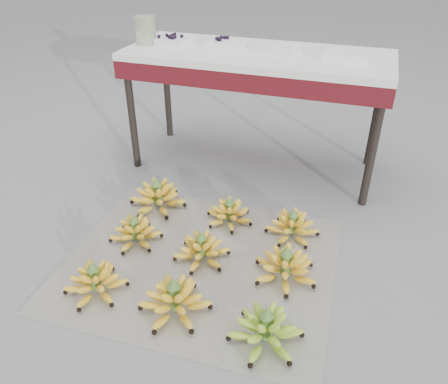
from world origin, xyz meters
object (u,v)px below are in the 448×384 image
(bunch_mid_left, at_px, (135,232))
(bunch_back_left, at_px, (158,197))
(bunch_front_right, at_px, (266,330))
(bunch_mid_center, at_px, (202,250))
(tray_left, at_px, (226,44))
(bunch_front_left, at_px, (95,282))
(newspaper_mat, at_px, (200,262))
(bunch_back_right, at_px, (292,227))
(glass_jar, at_px, (145,30))
(vendor_table, at_px, (257,66))
(bunch_back_center, at_px, (229,213))
(bunch_mid_right, at_px, (285,267))
(tray_far_right, at_px, (346,55))
(tray_far_left, at_px, (171,40))
(bunch_front_center, at_px, (175,300))
(tray_right, at_px, (279,48))

(bunch_mid_left, distance_m, bunch_back_left, 0.32)
(bunch_front_right, xyz_separation_m, bunch_mid_center, (-0.40, 0.37, -0.01))
(tray_left, bearing_deg, bunch_front_left, -95.35)
(newspaper_mat, height_order, bunch_back_left, bunch_back_left)
(newspaper_mat, height_order, bunch_back_right, bunch_back_right)
(bunch_mid_center, relative_size, bunch_back_left, 0.85)
(bunch_front_left, height_order, bunch_front_right, bunch_front_right)
(bunch_back_right, distance_m, glass_jar, 1.48)
(bunch_front_right, relative_size, vendor_table, 0.19)
(bunch_back_center, distance_m, glass_jar, 1.24)
(glass_jar, bearing_deg, bunch_back_left, -63.09)
(bunch_mid_right, relative_size, tray_far_right, 1.43)
(bunch_back_center, xyz_separation_m, tray_far_right, (0.44, 0.68, 0.70))
(bunch_mid_left, bearing_deg, tray_far_left, 97.73)
(bunch_mid_right, distance_m, tray_left, 1.40)
(vendor_table, bearing_deg, bunch_front_left, -103.90)
(bunch_mid_right, bearing_deg, bunch_back_left, 141.92)
(tray_left, height_order, glass_jar, glass_jar)
(bunch_back_left, relative_size, vendor_table, 0.24)
(newspaper_mat, xyz_separation_m, bunch_front_left, (-0.36, -0.32, 0.06))
(bunch_back_right, relative_size, tray_left, 1.31)
(tray_far_left, xyz_separation_m, tray_left, (0.34, 0.02, -0.00))
(tray_far_left, xyz_separation_m, glass_jar, (-0.15, -0.05, 0.06))
(bunch_front_center, bearing_deg, bunch_front_left, 175.98)
(bunch_front_center, distance_m, tray_left, 1.57)
(bunch_front_right, bearing_deg, vendor_table, 108.98)
(tray_right, bearing_deg, bunch_mid_right, -73.58)
(bunch_front_center, xyz_separation_m, bunch_mid_center, (-0.01, 0.34, -0.01))
(bunch_front_center, bearing_deg, bunch_mid_left, 131.22)
(bunch_mid_center, distance_m, tray_far_left, 1.36)
(bunch_mid_right, bearing_deg, bunch_back_center, 123.23)
(glass_jar, bearing_deg, bunch_mid_center, -53.61)
(bunch_mid_center, bearing_deg, tray_far_right, 52.70)
(bunch_back_left, relative_size, glass_jar, 2.33)
(bunch_mid_right, distance_m, tray_far_left, 1.57)
(newspaper_mat, bearing_deg, tray_far_right, 65.38)
(bunch_back_right, bearing_deg, glass_jar, 141.01)
(bunch_mid_left, relative_size, tray_far_right, 1.11)
(bunch_back_left, xyz_separation_m, bunch_back_center, (0.42, -0.01, -0.01))
(bunch_back_center, bearing_deg, glass_jar, 155.38)
(bunch_mid_left, xyz_separation_m, bunch_mid_right, (0.77, -0.02, 0.01))
(bunch_mid_left, bearing_deg, bunch_mid_center, -7.46)
(bunch_back_right, height_order, tray_left, tray_left)
(bunch_front_right, relative_size, bunch_back_left, 0.81)
(bunch_front_right, height_order, bunch_mid_center, bunch_front_right)
(bunch_front_left, distance_m, bunch_mid_right, 0.84)
(bunch_front_left, height_order, bunch_front_center, bunch_front_center)
(bunch_mid_center, distance_m, bunch_back_center, 0.33)
(bunch_front_left, distance_m, tray_far_right, 1.74)
(bunch_front_right, xyz_separation_m, tray_far_right, (0.07, 1.38, 0.69))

